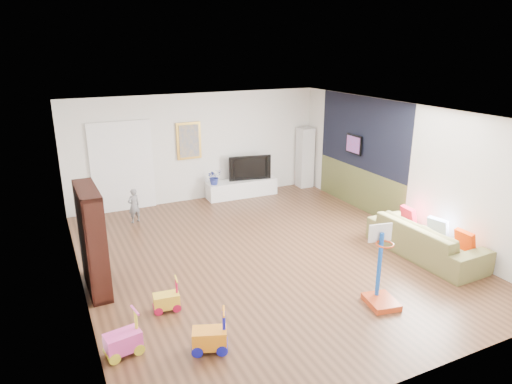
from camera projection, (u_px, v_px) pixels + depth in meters
name	position (u px, v px, depth m)	size (l,w,h in m)	color
floor	(265.00, 255.00, 8.67)	(6.50, 7.50, 0.00)	brown
ceiling	(266.00, 113.00, 7.84)	(6.50, 7.50, 0.00)	white
wall_back	(198.00, 147.00, 11.47)	(6.50, 0.00, 2.70)	silver
wall_front	(419.00, 279.00, 5.04)	(6.50, 0.00, 2.70)	white
wall_left	(75.00, 215.00, 6.91)	(0.00, 7.50, 2.70)	silver
wall_right	(403.00, 168.00, 9.60)	(0.00, 7.50, 2.70)	silver
navy_accent	(362.00, 133.00, 10.63)	(0.01, 3.20, 1.70)	black
olive_wainscot	(358.00, 188.00, 11.05)	(0.01, 3.20, 1.00)	brown
doorway	(123.00, 168.00, 10.74)	(1.45, 0.06, 2.10)	white
painting_back	(189.00, 141.00, 11.27)	(0.62, 0.06, 0.92)	gold
artwork_right	(354.00, 144.00, 10.87)	(0.04, 0.56, 0.46)	#7F3F8C
media_console	(242.00, 188.00, 11.99)	(1.87, 0.47, 0.44)	white
tall_cabinet	(305.00, 158.00, 12.65)	(0.39, 0.39, 1.65)	silver
bookshelf	(92.00, 240.00, 7.24)	(0.31, 1.18, 1.73)	black
sofa	(425.00, 239.00, 8.57)	(2.29, 0.90, 0.67)	olive
basketball_hoop	(384.00, 268.00, 6.83)	(0.44, 0.53, 1.27)	#B63A17
ride_on_yellow	(166.00, 295.00, 6.80)	(0.38, 0.24, 0.51)	yellow
ride_on_orange	(209.00, 331.00, 5.88)	(0.44, 0.27, 0.59)	orange
ride_on_pink	(122.00, 335.00, 5.81)	(0.45, 0.28, 0.60)	#E746AB
child	(134.00, 206.00, 10.17)	(0.29, 0.19, 0.79)	slate
tv	(249.00, 167.00, 11.97)	(1.12, 0.15, 0.64)	black
vase_plant	(214.00, 177.00, 11.51)	(0.36, 0.32, 0.40)	navy
pillow_left	(465.00, 241.00, 8.03)	(0.10, 0.37, 0.37)	red
pillow_center	(438.00, 228.00, 8.59)	(0.10, 0.38, 0.38)	silver
pillow_right	(409.00, 216.00, 9.18)	(0.10, 0.37, 0.37)	#B6142E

